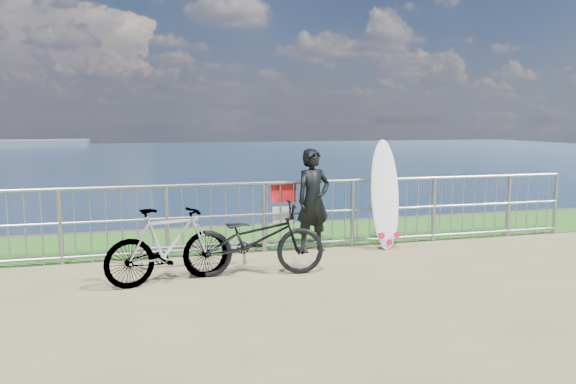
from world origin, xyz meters
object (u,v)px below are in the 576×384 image
object	(u,v)px
bicycle_near	(254,239)
bicycle_far	(169,245)
surfer	(313,200)
surfboard	(385,198)

from	to	relation	value
bicycle_near	bicycle_far	bearing A→B (deg)	100.63
bicycle_far	surfer	bearing A→B (deg)	-77.38
surfer	bicycle_far	bearing A→B (deg)	-167.60
surfboard	surfer	bearing A→B (deg)	174.85
bicycle_near	bicycle_far	world-z (taller)	bicycle_far
surfer	bicycle_far	size ratio (longest dim) A/B	1.00
surfer	bicycle_near	distance (m)	1.68
surfer	surfboard	size ratio (longest dim) A/B	0.92
bicycle_near	surfer	bearing A→B (deg)	-39.27
surfer	bicycle_far	world-z (taller)	surfer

